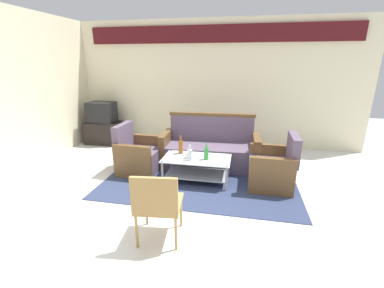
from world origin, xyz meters
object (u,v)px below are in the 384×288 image
Objects in this scene: bottle_clear at (190,154)px; wicker_chair at (157,202)px; armchair_right at (273,169)px; bottle_brown at (181,147)px; cup at (188,155)px; television at (102,112)px; bottle_green at (206,153)px; tv_stand at (104,133)px; couch at (210,150)px; coffee_table at (197,166)px; armchair_left at (139,156)px.

wicker_chair is at bearing -91.68° from bottle_clear.
bottle_clear is at bearing 99.38° from armchair_right.
bottle_brown reaches higher than cup.
bottle_green is at bearing 152.10° from television.
television is at bearing 147.10° from bottle_brown.
armchair_right is 8.50× the size of cup.
bottle_green is 0.34× the size of tv_stand.
couch is 2.92× the size of television.
couch reaches higher than coffee_table.
tv_stand is at bearing 147.62° from coffee_table.
armchair_right is 1.33m from bottle_clear.
coffee_table is at bearing 12.54° from cup.
couch is 2.87m from tv_stand.
bottle_clear reaches higher than cup.
bottle_clear is 0.41× the size of television.
wicker_chair is (-0.26, -2.31, 0.18)m from couch.
bottle_brown is (0.80, -0.05, 0.24)m from armchair_left.
bottle_clear is (-0.22, -0.84, 0.19)m from couch.
bottle_brown reaches higher than bottle_clear.
tv_stand is at bearing 148.74° from bottle_green.
cup is 1.56m from wicker_chair.
tv_stand is at bearing 147.15° from bottle_brown.
bottle_green is (0.04, -0.75, 0.20)m from couch.
armchair_left is 2.32m from armchair_right.
armchair_right is 3.31× the size of bottle_clear.
tv_stand reaches higher than cup.
armchair_left is 1.06× the size of tv_stand.
armchair_left is 1.13m from coffee_table.
couch is at bearing 70.65° from cup.
cup is at bearing 95.37° from armchair_right.
bottle_green is 0.85× the size of bottle_brown.
tv_stand is at bearing 144.82° from bottle_clear.
armchair_right is 0.77× the size of coffee_table.
television reaches higher than tv_stand.
television reaches higher than bottle_green.
armchair_right is at bearing 5.50° from bottle_green.
couch reaches higher than bottle_green.
cup is 0.12× the size of wicker_chair.
armchair_right is 1.01× the size of wicker_chair.
tv_stand is 0.95× the size of wicker_chair.
tv_stand is at bearing 68.51° from armchair_right.
television reaches higher than couch.
bottle_brown is (-0.43, -0.55, 0.22)m from couch.
bottle_green reaches higher than bottle_clear.
couch is 2.15× the size of armchair_right.
coffee_table is at bearing 78.81° from wicker_chair.
armchair_left is at bearing 168.98° from bottle_green.
coffee_table is at bearing -28.67° from bottle_brown.
coffee_table is 3.07m from tv_stand.
armchair_left is 1.01m from cup.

